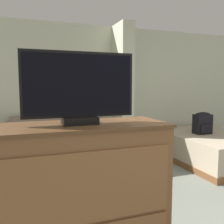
{
  "coord_description": "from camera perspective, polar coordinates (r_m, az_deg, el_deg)",
  "views": [
    {
      "loc": [
        -1.74,
        -1.13,
        1.43
      ],
      "look_at": [
        -0.54,
        2.2,
        1.05
      ],
      "focal_mm": 40.0,
      "sensor_mm": 36.0,
      "label": 1
    }
  ],
  "objects": [
    {
      "name": "wall_back",
      "position": [
        5.16,
        -0.14,
        4.61
      ],
      "size": [
        6.85,
        0.16,
        2.6
      ],
      "color": "beige",
      "rests_on": "ground_plane"
    },
    {
      "name": "backpack",
      "position": [
        5.01,
        20.01,
        -2.29
      ],
      "size": [
        0.33,
        0.22,
        0.41
      ],
      "color": "black",
      "rests_on": "bed"
    },
    {
      "name": "tv",
      "position": [
        1.72,
        -7.48,
        5.35
      ],
      "size": [
        0.77,
        0.16,
        0.49
      ],
      "color": "black",
      "rests_on": "tv_dresser"
    },
    {
      "name": "bed",
      "position": [
        5.16,
        21.52,
        -7.38
      ],
      "size": [
        1.54,
        2.02,
        0.52
      ],
      "color": "brown",
      "rests_on": "ground_plane"
    },
    {
      "name": "couch",
      "position": [
        4.55,
        -11.55,
        -8.01
      ],
      "size": [
        2.2,
        0.84,
        0.88
      ],
      "color": "gray",
      "rests_on": "ground_plane"
    },
    {
      "name": "wall_partition_pillar",
      "position": [
        4.88,
        2.49,
        4.58
      ],
      "size": [
        0.24,
        0.58,
        2.6
      ],
      "color": "beige",
      "rests_on": "ground_plane"
    },
    {
      "name": "coffee_table",
      "position": [
        3.69,
        -9.62,
        -11.1
      ],
      "size": [
        0.58,
        0.48,
        0.4
      ],
      "color": "brown",
      "rests_on": "ground_plane"
    },
    {
      "name": "tv_dresser",
      "position": [
        1.92,
        -7.11,
        -20.15
      ],
      "size": [
        1.23,
        0.5,
        1.16
      ],
      "color": "brown",
      "rests_on": "ground_plane"
    }
  ]
}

